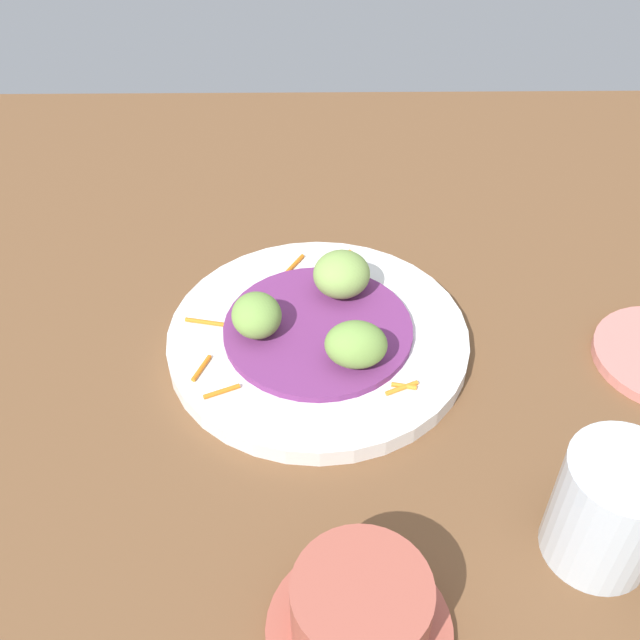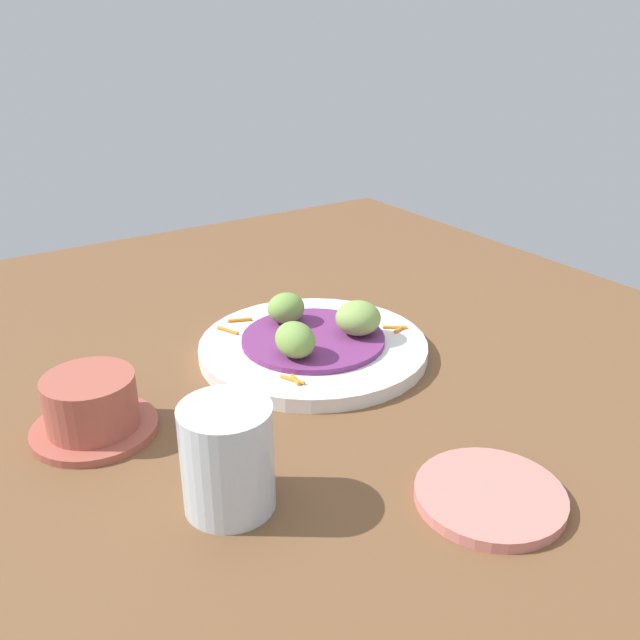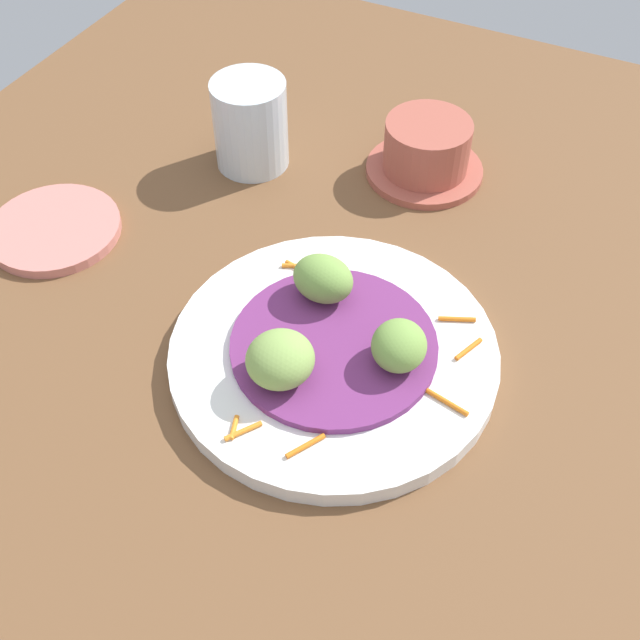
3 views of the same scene
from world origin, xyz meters
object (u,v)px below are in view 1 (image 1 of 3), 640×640
Objects in this scene: guac_scoop_left at (342,274)px; main_plate at (318,339)px; guac_scoop_center at (257,315)px; terracotta_bowl at (360,614)px; guac_scoop_right at (356,345)px; water_glass at (610,509)px.

main_plate is at bearing 155.49° from guac_scoop_left.
terracotta_bowl is (-26.35, -7.74, -1.46)cm from guac_scoop_center.
guac_scoop_left is 1.14× the size of guac_scoop_center.
guac_scoop_left reaches higher than main_plate.
guac_scoop_left is 31.80cm from terracotta_bowl.
guac_scoop_right is at bearing -144.51° from main_plate.
terracotta_bowl is 18.16cm from water_glass.
guac_scoop_left is at bearing 5.49° from guac_scoop_right.
terracotta_bowl is (-22.48, 0.74, -1.58)cm from guac_scoop_right.
water_glass is at bearing -135.16° from guac_scoop_right.
guac_scoop_left and guac_scoop_right have the same top height.
terracotta_bowl is at bearing 109.88° from water_glass.
guac_scoop_left is 9.32cm from guac_scoop_right.
guac_scoop_right reaches higher than terracotta_bowl.
guac_scoop_right is at bearing 44.84° from water_glass.
guac_scoop_left reaches higher than terracotta_bowl.
guac_scoop_center is (-5.41, 7.59, -0.16)cm from guac_scoop_left.
terracotta_bowl is at bearing -174.92° from main_plate.
main_plate is 2.23× the size of terracotta_bowl.
guac_scoop_right is (-3.87, -8.48, 0.12)cm from guac_scoop_center.
main_plate is at bearing 43.07° from water_glass.
guac_scoop_center is 9.32cm from guac_scoop_right.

